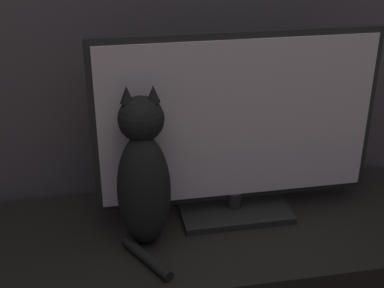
# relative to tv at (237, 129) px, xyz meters

# --- Properties ---
(tv) EXTENTS (0.83, 0.20, 0.56)m
(tv) POSITION_rel_tv_xyz_m (0.00, 0.00, 0.00)
(tv) COLOR black
(tv) RESTS_ON tv_stand
(cat) EXTENTS (0.16, 0.28, 0.46)m
(cat) POSITION_rel_tv_xyz_m (-0.28, -0.10, -0.07)
(cat) COLOR black
(cat) RESTS_ON tv_stand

